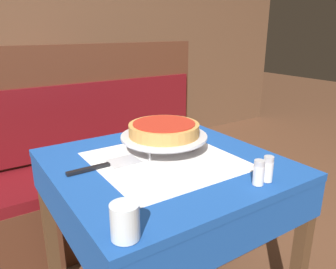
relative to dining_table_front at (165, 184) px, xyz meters
name	(u,v)px	position (x,y,z in m)	size (l,w,h in m)	color
dining_table_front	(165,184)	(0.00, 0.00, 0.00)	(0.84, 0.84, 0.74)	#194799
dining_table_rear	(51,107)	(-0.01, 1.67, -0.01)	(0.60, 0.60, 0.74)	red
booth_bench	(105,177)	(0.07, 0.82, -0.31)	(1.53, 0.51, 1.14)	#4C2819
back_wall_panel	(31,32)	(0.00, 2.13, 0.56)	(6.00, 0.04, 2.40)	brown
pizza_pan_stand	(164,137)	(0.05, 0.08, 0.17)	(0.35, 0.35, 0.07)	#ADADB2
deep_dish_pizza	(164,129)	(0.05, 0.08, 0.20)	(0.29, 0.29, 0.05)	#C68E47
pizza_server	(108,165)	(-0.21, 0.07, 0.11)	(0.28, 0.10, 0.01)	#BCBCC1
water_glass_near	(125,221)	(-0.35, -0.36, 0.15)	(0.07, 0.07, 0.09)	silver
salt_shaker	(259,173)	(0.14, -0.34, 0.15)	(0.04, 0.04, 0.08)	silver
pepper_shaker	(268,169)	(0.19, -0.34, 0.15)	(0.03, 0.03, 0.09)	silver
condiment_caddy	(59,88)	(0.07, 1.67, 0.14)	(0.14, 0.14, 0.17)	black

